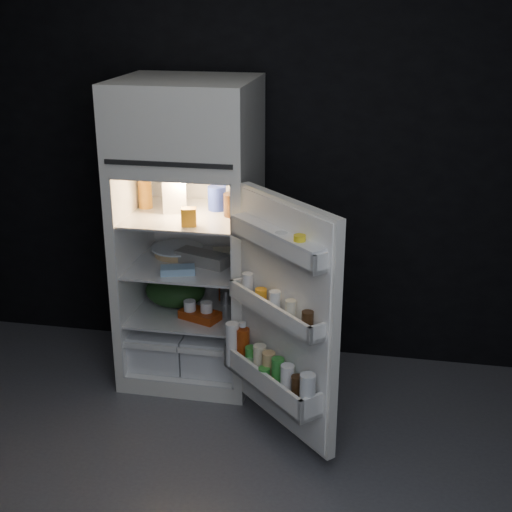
% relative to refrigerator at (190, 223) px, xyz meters
% --- Properties ---
extents(wall_back, '(4.00, 0.00, 2.70)m').
position_rel_refrigerator_xyz_m(wall_back, '(0.43, 0.38, 0.39)').
color(wall_back, black).
rests_on(wall_back, ground).
extents(refrigerator, '(0.76, 0.71, 1.78)m').
position_rel_refrigerator_xyz_m(refrigerator, '(0.00, 0.00, 0.00)').
color(refrigerator, white).
rests_on(refrigerator, ground).
extents(fridge_door, '(0.64, 0.65, 1.22)m').
position_rel_refrigerator_xyz_m(fridge_door, '(0.64, -0.64, -0.28)').
color(fridge_door, white).
rests_on(fridge_door, ground).
extents(milk_jug, '(0.16, 0.16, 0.24)m').
position_rel_refrigerator_xyz_m(milk_jug, '(-0.08, -0.01, 0.19)').
color(milk_jug, white).
rests_on(milk_jug, refrigerator).
extents(mayo_jar, '(0.14, 0.14, 0.14)m').
position_rel_refrigerator_xyz_m(mayo_jar, '(0.15, 0.06, 0.14)').
color(mayo_jar, '#1D309E').
rests_on(mayo_jar, refrigerator).
extents(jam_jar, '(0.13, 0.13, 0.13)m').
position_rel_refrigerator_xyz_m(jam_jar, '(0.27, -0.04, 0.14)').
color(jam_jar, '#311D0D').
rests_on(jam_jar, refrigerator).
extents(amber_bottle, '(0.09, 0.09, 0.22)m').
position_rel_refrigerator_xyz_m(amber_bottle, '(-0.27, 0.02, 0.18)').
color(amber_bottle, orange).
rests_on(amber_bottle, refrigerator).
extents(small_carton, '(0.09, 0.08, 0.10)m').
position_rel_refrigerator_xyz_m(small_carton, '(0.07, -0.26, 0.12)').
color(small_carton, orange).
rests_on(small_carton, refrigerator).
extents(egg_carton, '(0.35, 0.23, 0.07)m').
position_rel_refrigerator_xyz_m(egg_carton, '(0.08, -0.05, -0.19)').
color(egg_carton, gray).
rests_on(egg_carton, refrigerator).
extents(pie, '(0.28, 0.28, 0.04)m').
position_rel_refrigerator_xyz_m(pie, '(-0.11, 0.07, -0.21)').
color(pie, tan).
rests_on(pie, refrigerator).
extents(flat_package, '(0.21, 0.15, 0.04)m').
position_rel_refrigerator_xyz_m(flat_package, '(-0.02, -0.22, -0.21)').
color(flat_package, '#88B0D2').
rests_on(flat_package, refrigerator).
extents(wrapped_pkg, '(0.13, 0.12, 0.05)m').
position_rel_refrigerator_xyz_m(wrapped_pkg, '(0.17, 0.08, -0.20)').
color(wrapped_pkg, beige).
rests_on(wrapped_pkg, refrigerator).
extents(produce_bag, '(0.39, 0.33, 0.20)m').
position_rel_refrigerator_xyz_m(produce_bag, '(-0.11, -0.01, -0.43)').
color(produce_bag, '#193815').
rests_on(produce_bag, refrigerator).
extents(yogurt_tray, '(0.26, 0.20, 0.05)m').
position_rel_refrigerator_xyz_m(yogurt_tray, '(0.09, -0.17, -0.50)').
color(yogurt_tray, '#96330C').
rests_on(yogurt_tray, refrigerator).
extents(small_can_red, '(0.09, 0.09, 0.09)m').
position_rel_refrigerator_xyz_m(small_can_red, '(0.16, 0.13, -0.48)').
color(small_can_red, '#96330C').
rests_on(small_can_red, refrigerator).
extents(small_can_silver, '(0.07, 0.07, 0.09)m').
position_rel_refrigerator_xyz_m(small_can_silver, '(0.18, 0.07, -0.48)').
color(small_can_silver, silver).
rests_on(small_can_silver, refrigerator).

